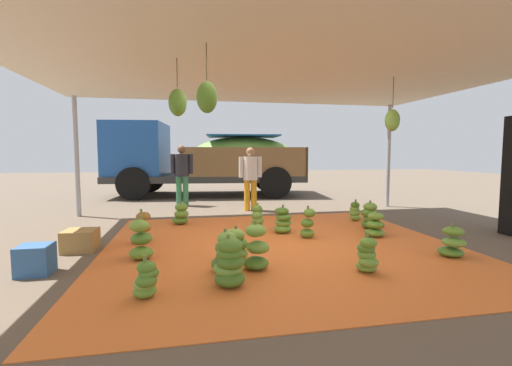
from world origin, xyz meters
TOP-DOWN VIEW (x-y plane):
  - ground_plane at (0.00, 3.00)m, footprint 40.00×40.00m
  - tarp_orange at (0.00, 0.00)m, footprint 5.23×5.05m
  - tent_canopy at (-0.00, -0.09)m, footprint 8.00×7.00m
  - banana_bunch_0 at (-0.17, 1.06)m, footprint 0.32×0.32m
  - banana_bunch_1 at (-2.01, -0.29)m, footprint 0.36×0.40m
  - banana_bunch_2 at (0.55, 0.39)m, footprint 0.31×0.30m
  - banana_bunch_3 at (-1.54, 1.92)m, footprint 0.42×0.42m
  - banana_bunch_4 at (2.02, 1.62)m, footprint 0.31×0.31m
  - banana_bunch_5 at (0.25, 0.84)m, footprint 0.40×0.40m
  - banana_bunch_6 at (-0.97, -1.44)m, footprint 0.43×0.45m
  - banana_bunch_7 at (-1.79, -1.60)m, footprint 0.32×0.32m
  - banana_bunch_8 at (0.66, -1.35)m, footprint 0.33×0.36m
  - banana_bunch_9 at (1.91, 0.83)m, footprint 0.44×0.44m
  - banana_bunch_10 at (1.69, 0.26)m, footprint 0.43×0.43m
  - banana_bunch_11 at (-0.59, -1.00)m, footprint 0.41×0.41m
  - banana_bunch_12 at (-0.96, -1.00)m, footprint 0.41×0.41m
  - banana_bunch_13 at (-2.10, 0.54)m, footprint 0.36×0.32m
  - banana_bunch_14 at (2.12, -0.99)m, footprint 0.46×0.47m
  - banana_bunch_15 at (-0.78, -0.58)m, footprint 0.40×0.40m
  - cargo_truck_main at (-0.90, 6.81)m, footprint 6.55×3.13m
  - worker_0 at (0.11, 3.35)m, footprint 0.57×0.35m
  - worker_1 at (-1.55, 4.50)m, footprint 0.60×0.36m
  - crate_0 at (-2.92, 0.30)m, footprint 0.46×0.43m
  - crate_1 at (-3.14, -0.65)m, footprint 0.36×0.33m

SIDE VIEW (x-z plane):
  - ground_plane at x=0.00m, z-range 0.00..0.00m
  - tarp_orange at x=0.00m, z-range 0.00..0.01m
  - crate_0 at x=-2.92m, z-range 0.00..0.31m
  - crate_1 at x=-3.14m, z-range 0.00..0.35m
  - banana_bunch_7 at x=-1.79m, z-range -0.03..0.39m
  - banana_bunch_14 at x=2.12m, z-range -0.04..0.42m
  - banana_bunch_4 at x=2.02m, z-range -0.03..0.41m
  - banana_bunch_10 at x=1.69m, z-range -0.03..0.43m
  - banana_bunch_15 at x=-0.78m, z-range -0.02..0.43m
  - banana_bunch_3 at x=-1.54m, z-range -0.03..0.43m
  - banana_bunch_8 at x=0.66m, z-range -0.03..0.45m
  - banana_bunch_5 at x=0.25m, z-range -0.03..0.46m
  - banana_bunch_0 at x=-0.17m, z-range -0.02..0.48m
  - banana_bunch_12 at x=-0.96m, z-range -0.02..0.49m
  - banana_bunch_13 at x=-2.10m, z-range -0.04..0.50m
  - banana_bunch_2 at x=0.55m, z-range -0.03..0.50m
  - banana_bunch_9 at x=1.91m, z-range -0.03..0.50m
  - banana_bunch_6 at x=-0.97m, z-range -0.03..0.53m
  - banana_bunch_1 at x=-2.01m, z-range -0.03..0.54m
  - banana_bunch_11 at x=-0.59m, z-range -0.04..0.55m
  - worker_0 at x=0.11m, z-range 0.13..1.68m
  - worker_1 at x=-1.55m, z-range 0.14..1.76m
  - cargo_truck_main at x=-0.90m, z-range 0.05..2.45m
  - tent_canopy at x=0.00m, z-range 1.27..3.99m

